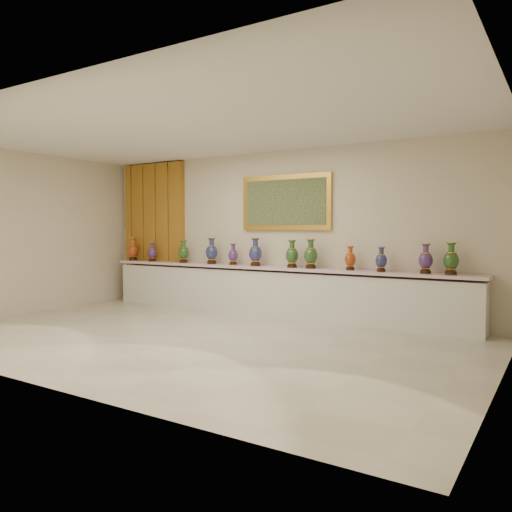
{
  "coord_description": "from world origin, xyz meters",
  "views": [
    {
      "loc": [
        4.55,
        -5.51,
        1.56
      ],
      "look_at": [
        0.03,
        1.7,
        1.11
      ],
      "focal_mm": 35.0,
      "sensor_mm": 36.0,
      "label": 1
    }
  ],
  "objects_px": {
    "counter": "(271,292)",
    "vase_1": "(152,253)",
    "vase_0": "(133,250)",
    "vase_2": "(184,252)"
  },
  "relations": [
    {
      "from": "vase_0",
      "to": "vase_2",
      "type": "distance_m",
      "value": 1.42
    },
    {
      "from": "vase_2",
      "to": "counter",
      "type": "bearing_deg",
      "value": 1.37
    },
    {
      "from": "vase_1",
      "to": "vase_0",
      "type": "bearing_deg",
      "value": -178.93
    },
    {
      "from": "counter",
      "to": "vase_1",
      "type": "distance_m",
      "value": 2.96
    },
    {
      "from": "counter",
      "to": "vase_0",
      "type": "xyz_separation_m",
      "value": [
        -3.45,
        -0.06,
        0.68
      ]
    },
    {
      "from": "counter",
      "to": "vase_1",
      "type": "height_order",
      "value": "vase_1"
    },
    {
      "from": "vase_2",
      "to": "vase_1",
      "type": "bearing_deg",
      "value": 179.86
    },
    {
      "from": "vase_0",
      "to": "vase_2",
      "type": "xyz_separation_m",
      "value": [
        1.42,
        0.01,
        -0.01
      ]
    },
    {
      "from": "vase_0",
      "to": "vase_2",
      "type": "height_order",
      "value": "vase_0"
    },
    {
      "from": "counter",
      "to": "vase_1",
      "type": "xyz_separation_m",
      "value": [
        -2.89,
        -0.05,
        0.64
      ]
    }
  ]
}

